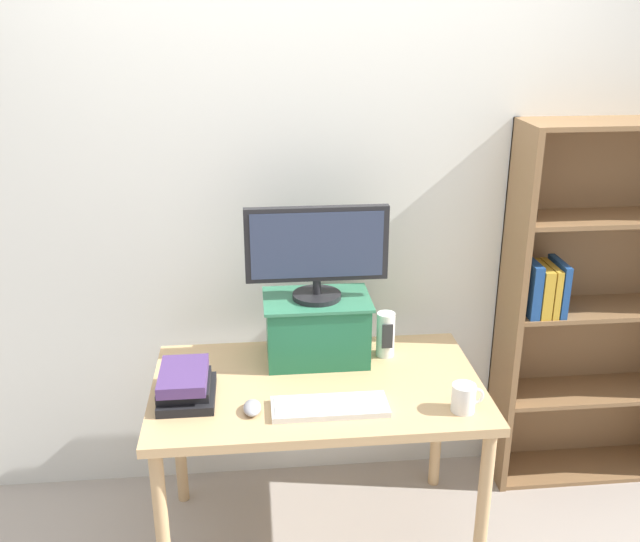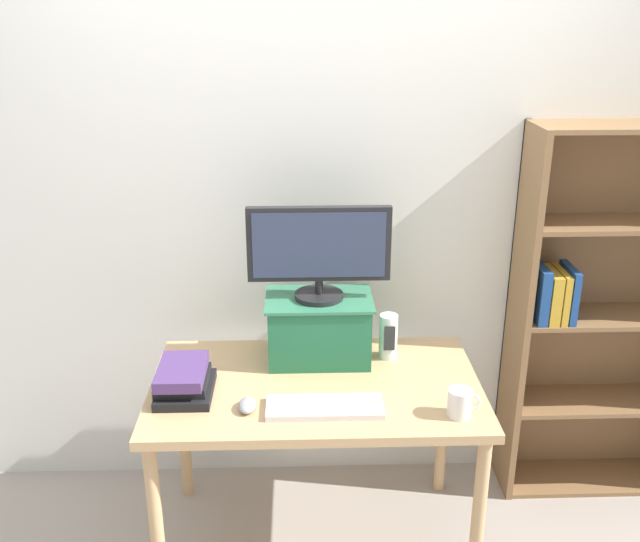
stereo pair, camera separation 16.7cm
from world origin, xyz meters
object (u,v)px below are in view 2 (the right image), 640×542
object	(u,v)px
riser_box	(319,327)
coffee_mug	(460,403)
bookshelf_unit	(605,313)
computer_mouse	(247,405)
keyboard	(325,407)
book_stack	(183,380)
desk_speaker	(388,336)
computer_monitor	(319,250)
desk	(316,402)

from	to	relation	value
riser_box	coffee_mug	bearing A→B (deg)	-43.52
bookshelf_unit	computer_mouse	bearing A→B (deg)	-159.18
riser_box	keyboard	bearing A→B (deg)	-88.97
riser_box	book_stack	size ratio (longest dim) A/B	1.59
coffee_mug	desk_speaker	size ratio (longest dim) A/B	0.63
computer_monitor	book_stack	distance (m)	0.71
book_stack	keyboard	bearing A→B (deg)	-14.35
computer_monitor	coffee_mug	xyz separation A→B (m)	(0.48, -0.46, -0.42)
desk	coffee_mug	distance (m)	0.57
desk	computer_mouse	xyz separation A→B (m)	(-0.25, -0.18, 0.10)
computer_monitor	keyboard	bearing A→B (deg)	-88.97
computer_monitor	keyboard	world-z (taller)	computer_monitor
bookshelf_unit	computer_monitor	distance (m)	1.32
computer_monitor	book_stack	bearing A→B (deg)	-152.20
coffee_mug	computer_mouse	bearing A→B (deg)	175.13
computer_mouse	keyboard	bearing A→B (deg)	-2.16
computer_monitor	coffee_mug	size ratio (longest dim) A/B	4.70
riser_box	bookshelf_unit	bearing A→B (deg)	8.43
bookshelf_unit	computer_mouse	size ratio (longest dim) A/B	16.07
bookshelf_unit	book_stack	size ratio (longest dim) A/B	6.23
riser_box	book_stack	xyz separation A→B (m)	(-0.51, -0.27, -0.08)
computer_monitor	desk_speaker	distance (m)	0.47
computer_monitor	computer_mouse	bearing A→B (deg)	-124.46
riser_box	computer_monitor	bearing A→B (deg)	-90.00
computer_mouse	desk_speaker	bearing A→B (deg)	35.02
desk	keyboard	distance (m)	0.22
keyboard	desk_speaker	size ratio (longest dim) A/B	2.23
book_stack	desk_speaker	xyz separation A→B (m)	(0.79, 0.26, 0.04)
computer_monitor	computer_mouse	size ratio (longest dim) A/B	5.36
riser_box	computer_monitor	world-z (taller)	computer_monitor
bookshelf_unit	keyboard	distance (m)	1.38
computer_monitor	keyboard	xyz separation A→B (m)	(0.01, -0.40, -0.46)
computer_monitor	book_stack	world-z (taller)	computer_monitor
keyboard	desk_speaker	xyz separation A→B (m)	(0.27, 0.40, 0.08)
bookshelf_unit	desk_speaker	world-z (taller)	bookshelf_unit
computer_mouse	coffee_mug	distance (m)	0.75
computer_mouse	desk_speaker	size ratio (longest dim) A/B	0.55
riser_box	computer_mouse	world-z (taller)	riser_box
book_stack	coffee_mug	size ratio (longest dim) A/B	2.26
computer_monitor	keyboard	size ratio (longest dim) A/B	1.33
riser_box	computer_mouse	xyz separation A→B (m)	(-0.27, -0.39, -0.12)
keyboard	coffee_mug	distance (m)	0.48
computer_monitor	desk_speaker	world-z (taller)	computer_monitor
computer_mouse	book_stack	world-z (taller)	book_stack
book_stack	computer_monitor	bearing A→B (deg)	27.80
desk	keyboard	bearing A→B (deg)	-82.19
keyboard	bookshelf_unit	bearing A→B (deg)	25.31
riser_box	computer_mouse	bearing A→B (deg)	-124.36
bookshelf_unit	coffee_mug	distance (m)	1.01
bookshelf_unit	computer_mouse	distance (m)	1.63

